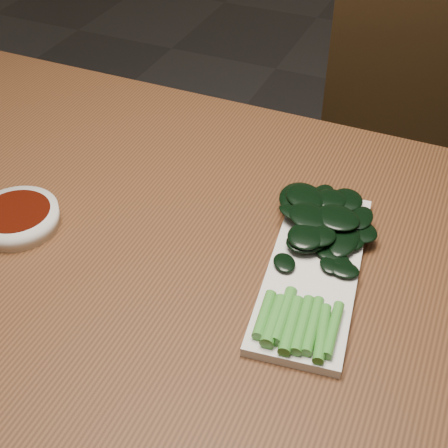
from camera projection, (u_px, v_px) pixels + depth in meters
table at (195, 275)px, 0.96m from camera, size 1.40×0.80×0.75m
chair_far at (396, 175)px, 1.48m from camera, size 0.45×0.45×0.89m
sauce_bowl at (17, 218)px, 0.93m from camera, size 0.12×0.12×0.03m
serving_plate at (314, 269)px, 0.86m from camera, size 0.16×0.34×0.01m
gai_lan at (318, 241)px, 0.87m from camera, size 0.18×0.34×0.03m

